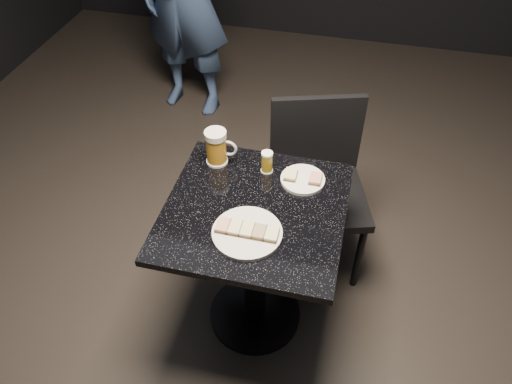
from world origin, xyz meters
TOP-DOWN VIEW (x-y plane):
  - floor at (0.00, 0.00)m, footprint 6.00×6.00m
  - plate_large at (0.00, -0.13)m, footprint 0.26×0.26m
  - plate_small at (0.15, 0.20)m, footprint 0.18×0.18m
  - table at (0.00, 0.00)m, footprint 0.70×0.70m
  - beer_mug at (-0.22, 0.24)m, footprint 0.14×0.09m
  - beer_tumbler at (-0.00, 0.23)m, footprint 0.05×0.05m
  - chair at (0.19, 0.49)m, footprint 0.55×0.55m
  - canapes_on_plate_large at (0.00, -0.13)m, footprint 0.23×0.07m
  - canapes_on_plate_small at (0.15, 0.20)m, footprint 0.15×0.07m

SIDE VIEW (x-z plane):
  - floor at x=0.00m, z-range 0.00..0.00m
  - chair at x=0.19m, z-range 0.06..0.95m
  - table at x=0.00m, z-range 0.13..0.88m
  - plate_large at x=0.00m, z-range 0.75..0.76m
  - plate_small at x=0.15m, z-range 0.75..0.76m
  - canapes_on_plate_large at x=0.00m, z-range 0.76..0.78m
  - canapes_on_plate_small at x=0.15m, z-range 0.76..0.78m
  - beer_tumbler at x=0.00m, z-range 0.75..0.85m
  - beer_mug at x=-0.22m, z-range 0.75..0.91m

